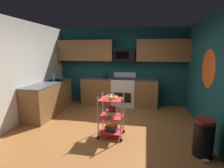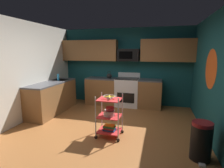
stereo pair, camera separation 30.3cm
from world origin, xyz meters
name	(u,v)px [view 2 (the right image)]	position (x,y,z in m)	size (l,w,h in m)	color
floor	(105,132)	(0.00, 0.00, -0.02)	(4.40, 4.80, 0.04)	#995B2D
wall_back	(125,67)	(0.00, 2.43, 1.30)	(4.52, 0.06, 2.60)	#14474C
wall_left	(19,72)	(-2.23, 0.00, 1.30)	(0.06, 4.80, 2.60)	silver
wall_right	(218,79)	(2.23, 0.00, 1.30)	(0.06, 4.80, 2.60)	#14474C
wall_flower_decal	(211,69)	(2.20, 0.42, 1.45)	(0.84, 0.84, 0.00)	#E5591E
counter_run	(95,94)	(-0.82, 1.57, 0.46)	(3.47, 2.47, 0.92)	brown
oven_range	(127,92)	(0.15, 2.10, 0.48)	(0.76, 0.65, 1.10)	white
upper_cabinets	(123,50)	(-0.03, 2.23, 1.85)	(4.40, 0.33, 0.70)	brown
microwave	(129,55)	(0.15, 2.21, 1.70)	(0.70, 0.39, 0.40)	black
rolling_cart	(109,116)	(0.18, -0.20, 0.45)	(0.55, 0.44, 0.91)	silver
fruit_bowl	(109,97)	(0.18, -0.20, 0.88)	(0.27, 0.27, 0.07)	silver
mixing_bowl_large	(109,113)	(0.17, -0.20, 0.52)	(0.25, 0.25, 0.11)	silver
mixing_bowl_small	(110,109)	(0.19, -0.21, 0.62)	(0.18, 0.18, 0.08)	maroon
book_stack	(109,128)	(0.18, -0.20, 0.19)	(0.27, 0.20, 0.12)	#1E4C8C
kettle	(109,76)	(-0.48, 2.10, 1.00)	(0.21, 0.18, 0.26)	black
dish_soap_bottle	(58,77)	(-1.89, 1.20, 1.02)	(0.06, 0.06, 0.20)	#2D8CBF
trash_can	(201,141)	(1.90, -0.62, 0.33)	(0.34, 0.42, 0.66)	black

